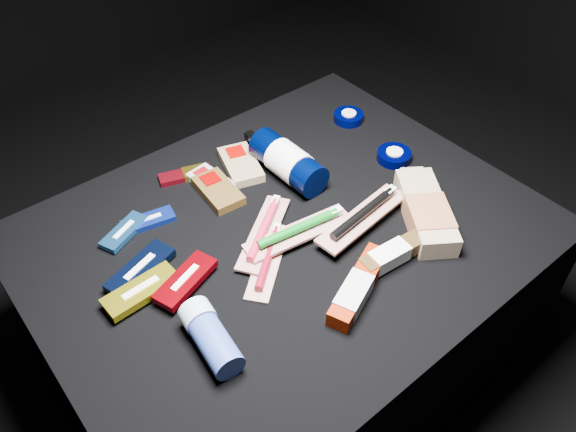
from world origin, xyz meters
TOP-DOWN VIEW (x-y plane):
  - ground at (0.00, 0.00)m, footprint 3.00×3.00m
  - cloth_table at (0.00, 0.00)m, footprint 0.98×0.78m
  - luna_bar_0 at (-0.20, 0.19)m, footprint 0.11×0.06m
  - luna_bar_1 at (-0.26, 0.19)m, footprint 0.11×0.08m
  - luna_bar_2 at (-0.28, 0.08)m, footprint 0.15×0.09m
  - luna_bar_3 at (-0.30, 0.03)m, footprint 0.14×0.06m
  - luna_bar_4 at (-0.23, 0.00)m, footprint 0.14×0.09m
  - clif_bar_0 at (-0.04, 0.18)m, footprint 0.08×0.13m
  - clif_bar_1 at (-0.04, 0.21)m, footprint 0.07×0.11m
  - clif_bar_2 at (0.05, 0.22)m, footprint 0.11×0.15m
  - power_bar at (-0.06, 0.26)m, footprint 0.12×0.07m
  - lotion_bottle at (0.11, 0.13)m, footprint 0.08×0.24m
  - cream_tin_upper at (0.36, 0.20)m, footprint 0.07×0.07m
  - cream_tin_lower at (0.33, 0.02)m, footprint 0.08×0.08m
  - bodywash_bottle at (0.23, -0.16)m, footprint 0.19×0.23m
  - deodorant_stick at (-0.27, -0.13)m, footprint 0.07×0.14m
  - toothbrush_pack_0 at (-0.08, -0.05)m, footprint 0.18×0.16m
  - toothbrush_pack_1 at (-0.04, 0.01)m, footprint 0.20×0.16m
  - toothbrush_pack_2 at (0.01, -0.04)m, footprint 0.23×0.08m
  - toothbrush_pack_3 at (0.13, -0.09)m, footprint 0.23×0.08m
  - toothpaste_carton_red at (-0.01, -0.21)m, footprint 0.19×0.11m
  - toothpaste_carton_green at (0.11, -0.20)m, footprint 0.17×0.05m

SIDE VIEW (x-z plane):
  - ground at x=0.00m, z-range 0.00..0.00m
  - cloth_table at x=0.00m, z-range 0.00..0.40m
  - luna_bar_0 at x=-0.20m, z-range 0.40..0.41m
  - power_bar at x=-0.06m, z-range 0.40..0.41m
  - toothbrush_pack_0 at x=-0.08m, z-range 0.40..0.42m
  - clif_bar_1 at x=-0.04m, z-range 0.40..0.42m
  - luna_bar_1 at x=-0.26m, z-range 0.40..0.42m
  - clif_bar_0 at x=-0.04m, z-range 0.40..0.42m
  - cream_tin_upper at x=0.36m, z-range 0.40..0.42m
  - clif_bar_2 at x=0.05m, z-range 0.40..0.42m
  - cream_tin_lower at x=0.33m, z-range 0.40..0.42m
  - luna_bar_2 at x=-0.28m, z-range 0.40..0.42m
  - toothbrush_pack_1 at x=-0.04m, z-range 0.40..0.43m
  - luna_bar_3 at x=-0.30m, z-range 0.41..0.42m
  - toothpaste_carton_red at x=-0.01m, z-range 0.40..0.44m
  - luna_bar_4 at x=-0.23m, z-range 0.41..0.43m
  - toothpaste_carton_green at x=0.11m, z-range 0.41..0.44m
  - bodywash_bottle at x=0.23m, z-range 0.40..0.45m
  - toothbrush_pack_2 at x=0.01m, z-range 0.41..0.44m
  - deodorant_stick at x=-0.27m, z-range 0.40..0.46m
  - toothbrush_pack_3 at x=0.13m, z-range 0.42..0.44m
  - lotion_bottle at x=0.11m, z-range 0.40..0.48m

